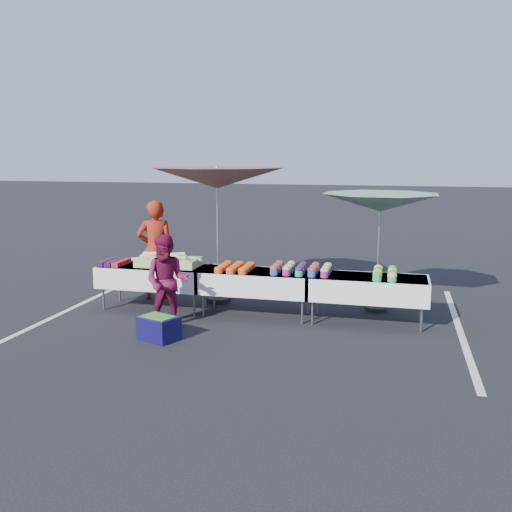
% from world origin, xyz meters
% --- Properties ---
extents(ground, '(80.00, 80.00, 0.00)m').
position_xyz_m(ground, '(0.00, 0.00, 0.00)').
color(ground, black).
extents(stripe_left, '(0.10, 5.00, 0.00)m').
position_xyz_m(stripe_left, '(-3.20, 0.00, 0.00)').
color(stripe_left, silver).
rests_on(stripe_left, ground).
extents(stripe_right, '(0.10, 5.00, 0.00)m').
position_xyz_m(stripe_right, '(3.20, 0.00, 0.00)').
color(stripe_right, silver).
rests_on(stripe_right, ground).
extents(table_left, '(1.86, 0.81, 0.75)m').
position_xyz_m(table_left, '(-1.80, 0.00, 0.58)').
color(table_left, white).
rests_on(table_left, ground).
extents(table_center, '(1.86, 0.81, 0.75)m').
position_xyz_m(table_center, '(0.00, 0.00, 0.58)').
color(table_center, white).
rests_on(table_center, ground).
extents(table_right, '(1.86, 0.81, 0.75)m').
position_xyz_m(table_right, '(1.80, 0.00, 0.58)').
color(table_right, white).
rests_on(table_right, ground).
extents(berry_punnets, '(0.40, 0.54, 0.08)m').
position_xyz_m(berry_punnets, '(-2.51, -0.06, 0.79)').
color(berry_punnets, black).
rests_on(berry_punnets, table_left).
extents(corn_pile, '(1.16, 0.57, 0.26)m').
position_xyz_m(corn_pile, '(-1.56, 0.04, 0.84)').
color(corn_pile, '#96AD59').
rests_on(corn_pile, table_left).
extents(plastic_bags, '(0.30, 0.25, 0.05)m').
position_xyz_m(plastic_bags, '(-1.50, -0.30, 0.78)').
color(plastic_bags, white).
rests_on(plastic_bags, table_left).
extents(carrot_bowls, '(0.55, 0.69, 0.11)m').
position_xyz_m(carrot_bowls, '(-0.35, -0.01, 0.80)').
color(carrot_bowls, '#D64317').
rests_on(carrot_bowls, table_center).
extents(potato_cups, '(0.94, 0.58, 0.16)m').
position_xyz_m(potato_cups, '(0.75, 0.00, 0.83)').
color(potato_cups, blue).
rests_on(potato_cups, table_right).
extents(bean_baskets, '(0.36, 0.68, 0.15)m').
position_xyz_m(bean_baskets, '(2.06, -0.01, 0.82)').
color(bean_baskets, '#28A265').
rests_on(bean_baskets, table_right).
extents(vendor, '(0.78, 0.66, 1.82)m').
position_xyz_m(vendor, '(-2.06, 0.66, 0.91)').
color(vendor, '#9F2012').
rests_on(vendor, ground).
extents(customer, '(0.78, 0.65, 1.44)m').
position_xyz_m(customer, '(-1.16, -0.96, 0.72)').
color(customer, maroon).
rests_on(customer, ground).
extents(umbrella_left, '(2.40, 2.40, 2.43)m').
position_xyz_m(umbrella_left, '(-0.88, 0.70, 2.20)').
color(umbrella_left, black).
rests_on(umbrella_left, ground).
extents(umbrella_right, '(2.55, 2.55, 2.02)m').
position_xyz_m(umbrella_right, '(1.92, 0.80, 1.83)').
color(umbrella_right, black).
rests_on(umbrella_right, ground).
extents(storage_bin, '(0.64, 0.56, 0.35)m').
position_xyz_m(storage_bin, '(-1.06, -1.54, 0.18)').
color(storage_bin, '#100C40').
rests_on(storage_bin, ground).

